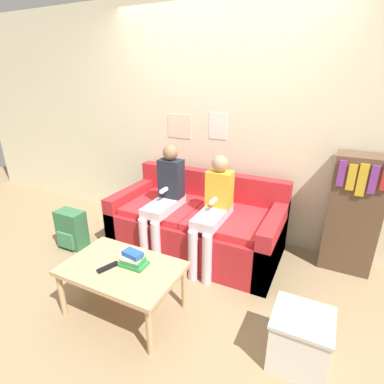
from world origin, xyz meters
TOP-DOWN VIEW (x-y plane):
  - ground_plane at (0.00, 0.00)m, footprint 10.00×10.00m
  - wall_back at (-0.00, 1.10)m, footprint 8.00×0.06m
  - couch at (0.00, 0.56)m, footprint 1.76×0.89m
  - coffee_table at (-0.12, -0.56)m, footprint 0.90×0.58m
  - person_left at (-0.28, 0.35)m, footprint 0.24×0.60m
  - person_right at (0.26, 0.35)m, footprint 0.24×0.60m
  - tv_remote at (-0.19, -0.62)m, footprint 0.10×0.17m
  - book_stack at (-0.04, -0.50)m, footprint 0.21×0.14m
  - bookshelf at (1.45, 0.90)m, footprint 0.45×0.31m
  - storage_box at (1.20, -0.43)m, footprint 0.37×0.36m
  - backpack at (-1.25, -0.03)m, footprint 0.31×0.21m

SIDE VIEW (x-z plane):
  - ground_plane at x=0.00m, z-range 0.00..0.00m
  - storage_box at x=1.20m, z-range 0.00..0.38m
  - backpack at x=-1.25m, z-range 0.00..0.43m
  - couch at x=0.00m, z-range -0.11..0.68m
  - coffee_table at x=-0.12m, z-range 0.16..0.59m
  - tv_remote at x=-0.19m, z-range 0.42..0.45m
  - book_stack at x=-0.04m, z-range 0.41..0.54m
  - bookshelf at x=1.45m, z-range 0.00..1.15m
  - person_right at x=0.26m, z-range 0.07..1.16m
  - person_left at x=-0.28m, z-range 0.06..1.20m
  - wall_back at x=0.00m, z-range 0.00..2.60m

